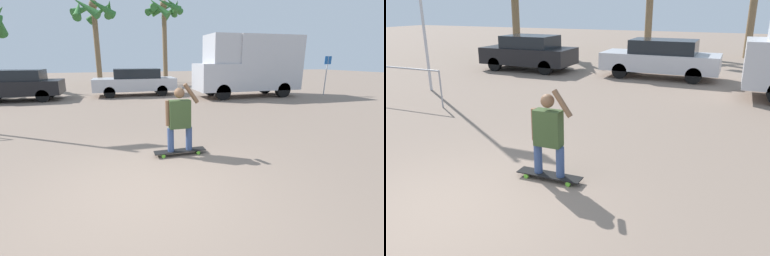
# 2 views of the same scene
# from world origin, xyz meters

# --- Properties ---
(ground_plane) EXTENTS (80.00, 80.00, 0.00)m
(ground_plane) POSITION_xyz_m (0.00, 0.00, 0.00)
(ground_plane) COLOR gray
(skateboard) EXTENTS (1.14, 0.25, 0.10)m
(skateboard) POSITION_xyz_m (0.92, 1.49, 0.08)
(skateboard) COLOR black
(skateboard) RESTS_ON ground_plane
(person_skateboarder) EXTENTS (0.74, 0.22, 1.48)m
(person_skateboarder) POSITION_xyz_m (0.92, 1.49, 0.87)
(person_skateboarder) COLOR #384C7A
(person_skateboarder) RESTS_ON skateboard
(parked_car_silver) EXTENTS (4.60, 1.79, 1.52)m
(parked_car_silver) POSITION_xyz_m (0.76, 11.58, 0.79)
(parked_car_silver) COLOR black
(parked_car_silver) RESTS_ON ground_plane
(parked_car_black) EXTENTS (4.07, 1.90, 1.54)m
(parked_car_black) POSITION_xyz_m (-5.04, 11.15, 0.80)
(parked_car_black) COLOR black
(parked_car_black) RESTS_ON ground_plane
(plaza_railing_segment) EXTENTS (3.76, 0.05, 1.08)m
(plaza_railing_segment) POSITION_xyz_m (-5.91, 4.47, 0.89)
(plaza_railing_segment) COLOR #99999E
(plaza_railing_segment) RESTS_ON ground_plane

